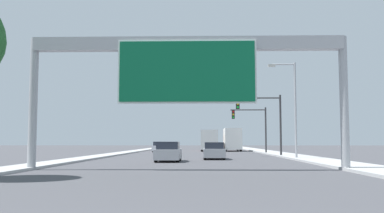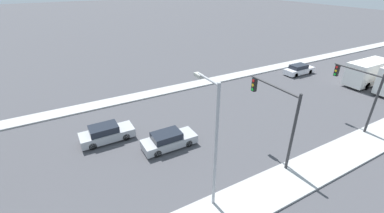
% 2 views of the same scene
% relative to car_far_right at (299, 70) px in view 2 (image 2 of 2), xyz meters
% --- Properties ---
extents(median_strip_left, '(2.00, 120.00, 0.15)m').
position_rel_car_far_right_xyz_m(median_strip_left, '(-3.75, 4.50, -0.61)').
color(median_strip_left, '#AEAEAE').
rests_on(median_strip_left, ground).
extents(car_far_right, '(1.70, 4.72, 1.45)m').
position_rel_car_far_right_xyz_m(car_far_right, '(0.00, 0.00, 0.00)').
color(car_far_right, silver).
rests_on(car_far_right, ground).
extents(car_near_right, '(1.76, 4.49, 1.42)m').
position_rel_car_far_right_xyz_m(car_near_right, '(7.00, -23.80, -0.01)').
color(car_near_right, '#A5A8AD').
rests_on(car_near_right, ground).
extents(car_near_left, '(1.78, 4.46, 1.47)m').
position_rel_car_far_right_xyz_m(car_near_left, '(3.50, -28.05, 0.01)').
color(car_near_left, '#A5A8AD').
rests_on(car_near_left, ground).
extents(truck_box_secondary, '(2.47, 8.83, 3.15)m').
position_rel_car_far_right_xyz_m(truck_box_secondary, '(7.00, 5.09, 0.92)').
color(truck_box_secondary, red).
rests_on(truck_box_secondary, ground).
extents(traffic_light_near_intersection, '(4.68, 0.32, 6.09)m').
position_rel_car_far_right_xyz_m(traffic_light_near_intersection, '(12.25, -17.50, 3.45)').
color(traffic_light_near_intersection, '#2D2D30').
rests_on(traffic_light_near_intersection, ground).
extents(traffic_light_mid_block, '(4.39, 0.32, 5.64)m').
position_rel_car_far_right_xyz_m(traffic_light_mid_block, '(12.29, -7.50, 3.15)').
color(traffic_light_mid_block, '#2D2D30').
rests_on(traffic_light_mid_block, ground).
extents(street_lamp_right, '(2.33, 0.28, 8.15)m').
position_rel_car_far_right_xyz_m(street_lamp_right, '(13.57, -23.94, 4.12)').
color(street_lamp_right, '#9EA0A5').
rests_on(street_lamp_right, ground).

